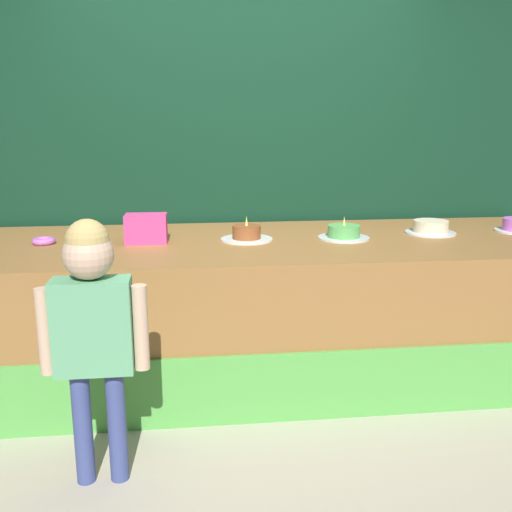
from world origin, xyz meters
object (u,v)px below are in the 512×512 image
at_px(donut, 44,241).
at_px(cake_left, 247,234).
at_px(cake_right, 431,228).
at_px(child_figure, 93,318).
at_px(cake_center, 344,233).
at_px(pink_box, 146,229).

distance_m(donut, cake_left, 1.19).
distance_m(donut, cake_right, 2.38).
xyz_separation_m(child_figure, cake_center, (1.35, 1.05, 0.13)).
height_order(cake_left, cake_right, cake_left).
xyz_separation_m(child_figure, cake_left, (0.75, 1.07, 0.13)).
bearing_deg(child_figure, pink_box, 81.69).
bearing_deg(cake_left, child_figure, -125.04).
xyz_separation_m(cake_left, cake_right, (1.19, 0.07, 0.00)).
distance_m(child_figure, cake_left, 1.32).
height_order(pink_box, cake_left, pink_box).
distance_m(cake_left, cake_center, 0.60).
bearing_deg(cake_left, cake_center, -2.43).
bearing_deg(pink_box, child_figure, -98.31).
bearing_deg(pink_box, cake_center, -1.02).
height_order(donut, cake_right, cake_right).
height_order(donut, cake_center, cake_center).
distance_m(pink_box, cake_right, 1.79).
distance_m(child_figure, cake_right, 2.26).
bearing_deg(pink_box, donut, 177.49).
bearing_deg(donut, child_figure, -68.10).
distance_m(pink_box, cake_center, 1.19).
relative_size(child_figure, pink_box, 4.85).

